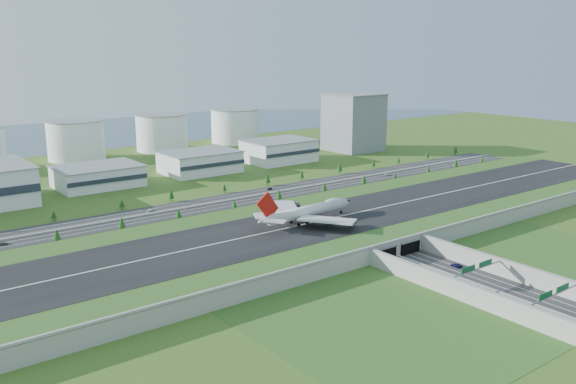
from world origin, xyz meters
TOP-DOWN VIEW (x-y plane):
  - ground at (0.00, 0.00)m, footprint 1200.00×1200.00m
  - airfield_deck at (0.00, -0.09)m, footprint 520.00×100.00m
  - underpass_road at (0.00, -99.42)m, footprint 38.80×120.40m
  - sign_gantry_near at (0.00, -95.04)m, footprint 38.70×0.70m
  - sign_gantry_far at (0.00, -130.04)m, footprint 38.70×0.70m
  - north_expressway at (0.00, 95.00)m, footprint 560.00×36.00m
  - tree_row at (8.43, 95.79)m, footprint 504.58×48.47m
  - hangar_mid_a at (-60.00, 190.00)m, footprint 58.00×42.00m
  - hangar_mid_b at (25.00, 190.00)m, footprint 58.00×42.00m
  - hangar_mid_c at (105.00, 190.00)m, footprint 58.00×42.00m
  - office_tower at (200.00, 195.00)m, footprint 46.00×46.00m
  - fuel_tank_b at (-35.00, 310.00)m, footprint 50.00×50.00m
  - fuel_tank_c at (50.00, 310.00)m, footprint 50.00×50.00m
  - fuel_tank_d at (135.00, 310.00)m, footprint 50.00×50.00m
  - bay_water at (0.00, 480.00)m, footprint 1200.00×260.00m
  - boeing_747 at (-13.67, 3.16)m, footprint 67.89×64.03m
  - car_0 at (-8.93, -81.44)m, footprint 3.30×4.65m
  - car_1 at (-6.46, -124.11)m, footprint 1.65×4.20m
  - car_2 at (11.58, -76.06)m, footprint 2.74×5.67m
  - car_4 at (-148.85, 86.12)m, footprint 5.00×2.77m
  - car_5 at (33.76, 104.65)m, footprint 4.31×2.85m
  - car_6 at (137.47, 88.00)m, footprint 6.45×4.35m
  - car_7 at (-59.95, 101.55)m, footprint 4.74×2.16m

SIDE VIEW (x-z plane):
  - ground at x=0.00m, z-range 0.00..0.00m
  - bay_water at x=0.00m, z-range 0.00..0.06m
  - north_expressway at x=0.00m, z-range 0.00..0.12m
  - car_5 at x=33.76m, z-range 0.12..1.46m
  - car_7 at x=-59.95m, z-range 0.12..1.46m
  - car_1 at x=-6.46m, z-range 0.12..1.48m
  - car_0 at x=-8.93m, z-range 0.12..1.59m
  - car_2 at x=11.58m, z-range 0.12..1.68m
  - car_4 at x=-148.85m, z-range 0.12..1.73m
  - car_6 at x=137.47m, z-range 0.12..1.76m
  - underpass_road at x=0.00m, z-range -0.57..7.43m
  - airfield_deck at x=0.00m, z-range -0.48..8.72m
  - tree_row at x=8.43m, z-range 0.40..8.66m
  - sign_gantry_near at x=0.00m, z-range 2.05..11.85m
  - sign_gantry_far at x=0.00m, z-range 2.05..11.85m
  - hangar_mid_a at x=-60.00m, z-range 0.00..15.00m
  - hangar_mid_b at x=25.00m, z-range 0.00..17.00m
  - hangar_mid_c at x=105.00m, z-range 0.00..19.00m
  - boeing_747 at x=-13.67m, z-range 3.46..24.44m
  - fuel_tank_b at x=-35.00m, z-range 0.00..35.00m
  - fuel_tank_c at x=50.00m, z-range 0.00..35.00m
  - fuel_tank_d at x=135.00m, z-range 0.00..35.00m
  - office_tower at x=200.00m, z-range 0.00..55.00m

